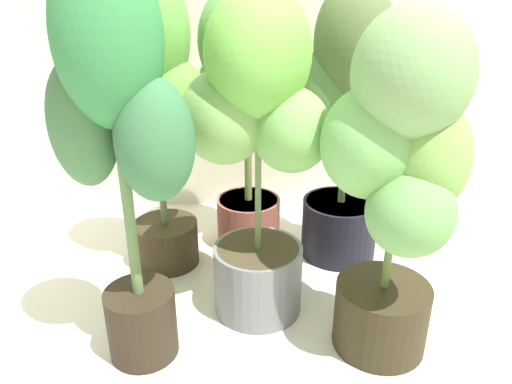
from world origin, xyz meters
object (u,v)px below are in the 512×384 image
(potted_plant_back_right, at_px, (347,118))
(potted_plant_back_left, at_px, (155,97))
(potted_plant_center, at_px, (256,140))
(potted_plant_front_right, at_px, (398,170))
(potted_plant_front_left, at_px, (120,129))
(potted_plant_back_center, at_px, (243,90))

(potted_plant_back_right, xyz_separation_m, potted_plant_back_left, (-0.62, -0.03, 0.08))
(potted_plant_back_right, xyz_separation_m, potted_plant_center, (-0.32, -0.31, 0.03))
(potted_plant_back_left, bearing_deg, potted_plant_center, -42.63)
(potted_plant_back_right, relative_size, potted_plant_front_right, 1.05)
(potted_plant_back_right, bearing_deg, potted_plant_front_left, -142.35)
(potted_plant_center, bearing_deg, potted_plant_front_right, -29.42)
(potted_plant_front_left, bearing_deg, potted_plant_back_center, 63.91)
(potted_plant_center, distance_m, potted_plant_front_left, 0.37)
(potted_plant_back_right, distance_m, potted_plant_front_right, 0.49)
(potted_plant_back_center, height_order, potted_plant_back_left, potted_plant_back_left)
(potted_plant_back_center, distance_m, potted_plant_front_left, 0.66)
(potted_plant_back_left, bearing_deg, potted_plant_front_right, -36.32)
(potted_plant_back_left, height_order, potted_plant_front_right, potted_plant_back_left)
(potted_plant_back_center, height_order, potted_plant_front_right, potted_plant_back_center)
(potted_plant_front_right, bearing_deg, potted_plant_back_center, 120.47)
(potted_plant_front_right, bearing_deg, potted_plant_front_left, 179.46)
(potted_plant_front_left, bearing_deg, potted_plant_back_left, 88.92)
(potted_plant_back_center, relative_size, potted_plant_back_left, 0.95)
(potted_plant_center, bearing_deg, potted_plant_back_left, 137.37)
(potted_plant_back_right, xyz_separation_m, potted_plant_front_left, (-0.63, -0.48, 0.11))
(potted_plant_back_right, relative_size, potted_plant_back_left, 0.96)
(potted_plant_back_right, distance_m, potted_plant_back_center, 0.36)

